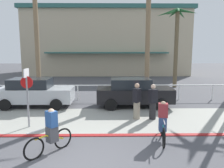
{
  "coord_description": "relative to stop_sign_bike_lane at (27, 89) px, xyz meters",
  "views": [
    {
      "loc": [
        0.95,
        -6.17,
        3.34
      ],
      "look_at": [
        1.12,
        6.0,
        1.47
      ],
      "focal_mm": 35.71,
      "sensor_mm": 36.0,
      "label": 1
    }
  ],
  "objects": [
    {
      "name": "rail_fence",
      "position": [
        2.54,
        5.29,
        -0.84
      ],
      "size": [
        20.49,
        0.08,
        1.04
      ],
      "color": "white",
      "rests_on": "ground"
    },
    {
      "name": "palm_tree_2",
      "position": [
        -2.27,
        8.88,
        5.42
      ],
      "size": [
        3.35,
        3.51,
        9.56
      ],
      "color": "#846B4C",
      "rests_on": "ground"
    },
    {
      "name": "car_silver_1",
      "position": [
        -0.91,
        3.59,
        -0.81
      ],
      "size": [
        4.4,
        2.02,
        1.69
      ],
      "color": "#B2B7BC",
      "rests_on": "ground"
    },
    {
      "name": "curb_paint",
      "position": [
        2.54,
        -1.01,
        -1.66
      ],
      "size": [
        44.0,
        0.24,
        0.03
      ],
      "primitive_type": "cube",
      "color": "maroon",
      "rests_on": "ground"
    },
    {
      "name": "cyclist_yellow_0",
      "position": [
        1.59,
        -2.43,
        -0.98
      ],
      "size": [
        1.24,
        1.41,
        1.5
      ],
      "color": "black",
      "rests_on": "ground"
    },
    {
      "name": "pedestrian_1",
      "position": [
        4.83,
        1.08,
        -0.85
      ],
      "size": [
        0.45,
        0.48,
        1.77
      ],
      "color": "gray",
      "rests_on": "ground"
    },
    {
      "name": "cyclist_teal_1",
      "position": [
        5.49,
        -1.46,
        -0.98
      ],
      "size": [
        0.38,
        1.81,
        1.5
      ],
      "color": "black",
      "rests_on": "ground"
    },
    {
      "name": "stop_sign_bike_lane",
      "position": [
        0.0,
        0.0,
        0.0
      ],
      "size": [
        0.52,
        0.56,
        2.56
      ],
      "color": "gray",
      "rests_on": "ground"
    },
    {
      "name": "pedestrian_0",
      "position": [
        5.6,
        1.03,
        -0.88
      ],
      "size": [
        0.48,
        0.44,
        1.73
      ],
      "color": "#232326",
      "rests_on": "ground"
    },
    {
      "name": "ground_plane",
      "position": [
        2.54,
        6.79,
        -1.68
      ],
      "size": [
        80.0,
        80.0,
        0.0
      ],
      "primitive_type": "plane",
      "color": "#4C4C51"
    },
    {
      "name": "palm_tree_4",
      "position": [
        9.47,
        10.53,
        3.55
      ],
      "size": [
        3.51,
        3.38,
        6.93
      ],
      "color": "brown",
      "rests_on": "ground"
    },
    {
      "name": "car_black_2",
      "position": [
        4.95,
        3.51,
        -0.81
      ],
      "size": [
        4.4,
        2.02,
        1.69
      ],
      "color": "black",
      "rests_on": "ground"
    },
    {
      "name": "building_backdrop",
      "position": [
        3.25,
        23.87,
        2.79
      ],
      "size": [
        22.13,
        11.57,
        8.9
      ],
      "color": "#BCAD8E",
      "rests_on": "ground"
    },
    {
      "name": "sidewalk_strip",
      "position": [
        2.54,
        0.99,
        -1.67
      ],
      "size": [
        44.0,
        4.0,
        0.02
      ],
      "primitive_type": "cube",
      "color": "#9E9E93",
      "rests_on": "ground"
    }
  ]
}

